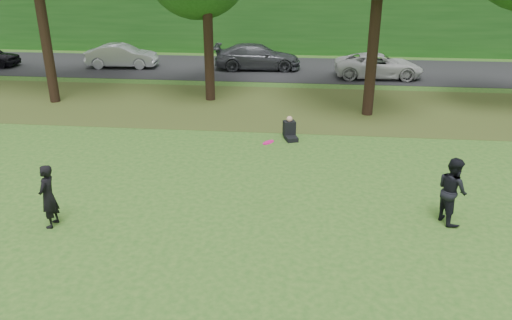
# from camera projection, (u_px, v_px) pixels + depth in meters

# --- Properties ---
(ground) EXTENTS (120.00, 120.00, 0.00)m
(ground) POSITION_uv_depth(u_px,v_px,m) (226.00, 287.00, 10.07)
(ground) COLOR #28571B
(ground) RESTS_ON ground
(leaf_litter) EXTENTS (60.00, 7.00, 0.01)m
(leaf_litter) POSITION_uv_depth(u_px,v_px,m) (274.00, 107.00, 22.02)
(leaf_litter) COLOR #50451C
(leaf_litter) RESTS_ON ground
(street) EXTENTS (70.00, 7.00, 0.02)m
(street) POSITION_uv_depth(u_px,v_px,m) (283.00, 69.00, 29.38)
(street) COLOR black
(street) RESTS_ON ground
(far_hedge) EXTENTS (70.00, 3.00, 5.00)m
(far_hedge) POSITION_uv_depth(u_px,v_px,m) (289.00, 14.00, 33.95)
(far_hedge) COLOR #1A4D16
(far_hedge) RESTS_ON ground
(player_left) EXTENTS (0.40, 0.59, 1.61)m
(player_left) POSITION_uv_depth(u_px,v_px,m) (48.00, 196.00, 12.06)
(player_left) COLOR black
(player_left) RESTS_ON ground
(player_right) EXTENTS (0.88, 0.99, 1.71)m
(player_right) POSITION_uv_depth(u_px,v_px,m) (452.00, 190.00, 12.26)
(player_right) COLOR black
(player_right) RESTS_ON ground
(parked_cars) EXTENTS (37.73, 3.90, 1.44)m
(parked_cars) POSITION_uv_depth(u_px,v_px,m) (274.00, 60.00, 28.26)
(parked_cars) COLOR black
(parked_cars) RESTS_ON street
(frisbee) EXTENTS (0.32, 0.33, 0.13)m
(frisbee) POSITION_uv_depth(u_px,v_px,m) (268.00, 142.00, 11.60)
(frisbee) COLOR #DE127A
(frisbee) RESTS_ON ground
(seated_person) EXTENTS (0.62, 0.82, 0.83)m
(seated_person) POSITION_uv_depth(u_px,v_px,m) (290.00, 130.00, 18.12)
(seated_person) COLOR black
(seated_person) RESTS_ON ground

